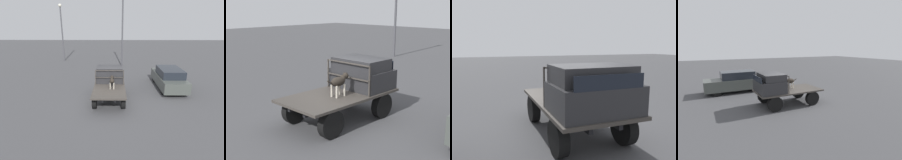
{
  "view_description": "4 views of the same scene",
  "coord_description": "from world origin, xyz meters",
  "views": [
    {
      "loc": [
        -10.39,
        -0.28,
        4.79
      ],
      "look_at": [
        -0.23,
        -0.17,
        1.41
      ],
      "focal_mm": 28.0,
      "sensor_mm": 36.0,
      "label": 1
    },
    {
      "loc": [
        -6.87,
        -6.71,
        3.67
      ],
      "look_at": [
        -0.23,
        -0.17,
        1.41
      ],
      "focal_mm": 50.0,
      "sensor_mm": 36.0,
      "label": 2
    },
    {
      "loc": [
        5.33,
        -2.26,
        2.38
      ],
      "look_at": [
        -0.23,
        -0.17,
        1.41
      ],
      "focal_mm": 35.0,
      "sensor_mm": 36.0,
      "label": 3
    },
    {
      "loc": [
        4.51,
        8.99,
        3.4
      ],
      "look_at": [
        -0.23,
        -0.17,
        1.41
      ],
      "focal_mm": 28.0,
      "sensor_mm": 36.0,
      "label": 4
    }
  ],
  "objects": [
    {
      "name": "dog",
      "position": [
        -0.17,
        -0.17,
        1.36
      ],
      "size": [
        0.92,
        0.29,
        0.74
      ],
      "rotation": [
        0.0,
        0.0,
        0.31
      ],
      "color": "beige",
      "rests_on": "flatbed_truck"
    },
    {
      "name": "flatbed_truck",
      "position": [
        0.0,
        0.0,
        0.63
      ],
      "size": [
        3.8,
        1.98,
        0.89
      ],
      "color": "black",
      "rests_on": "ground"
    },
    {
      "name": "truck_headboard",
      "position": [
        0.39,
        0.0,
        1.53
      ],
      "size": [
        0.04,
        1.86,
        0.97
      ],
      "color": "#3D3833",
      "rests_on": "flatbed_truck"
    },
    {
      "name": "ground_plane",
      "position": [
        0.0,
        0.0,
        0.0
      ],
      "size": [
        80.0,
        80.0,
        0.0
      ],
      "primitive_type": "plane",
      "color": "#474749"
    },
    {
      "name": "truck_cab",
      "position": [
        1.13,
        0.0,
        1.38
      ],
      "size": [
        1.39,
        1.86,
        1.04
      ],
      "color": "#28282B",
      "rests_on": "flatbed_truck"
    }
  ]
}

